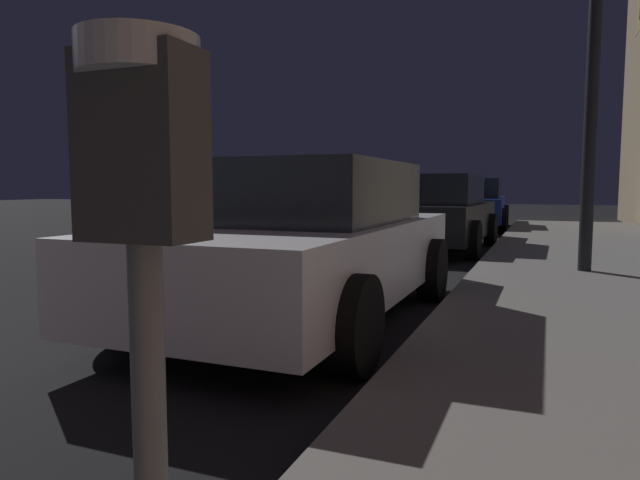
# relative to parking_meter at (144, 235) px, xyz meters

# --- Properties ---
(parking_meter) EXTENTS (0.19, 0.19, 1.29)m
(parking_meter) POSITION_rel_parking_meter_xyz_m (0.00, 0.00, 0.00)
(parking_meter) COLOR #59595B
(parking_meter) RESTS_ON sidewalk
(car_white) EXTENTS (2.06, 4.20, 1.43)m
(car_white) POSITION_rel_parking_meter_xyz_m (-1.42, 3.94, -0.42)
(car_white) COLOR silver
(car_white) RESTS_ON ground
(car_black) EXTENTS (2.17, 4.09, 1.43)m
(car_black) POSITION_rel_parking_meter_xyz_m (-1.42, 10.04, -0.41)
(car_black) COLOR black
(car_black) RESTS_ON ground
(car_blue) EXTENTS (2.18, 4.53, 1.43)m
(car_blue) POSITION_rel_parking_meter_xyz_m (-1.42, 15.84, -0.43)
(car_blue) COLOR navy
(car_blue) RESTS_ON ground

